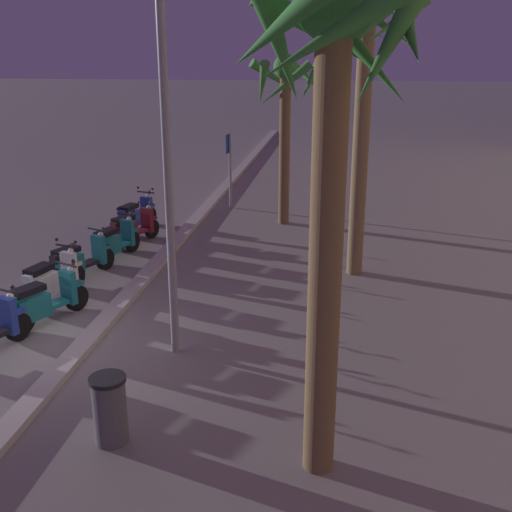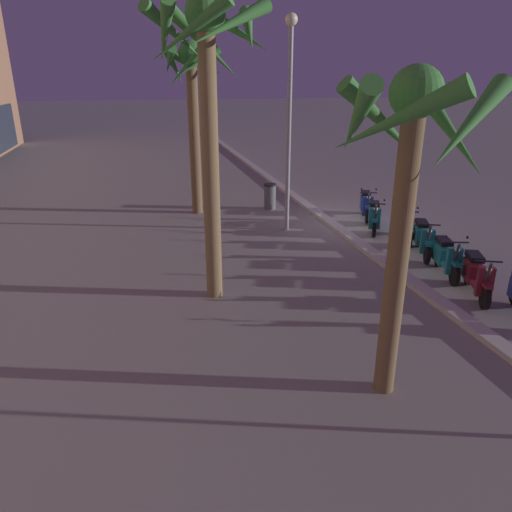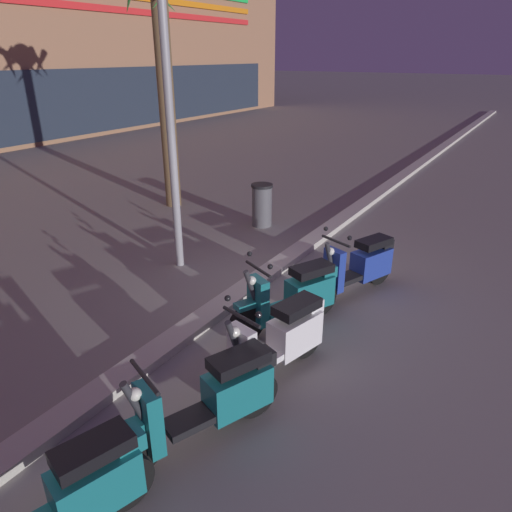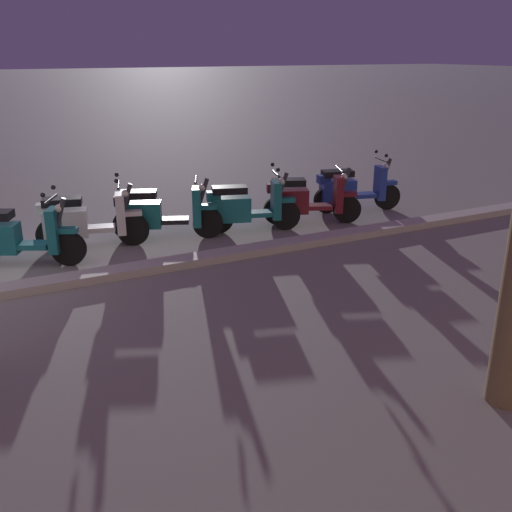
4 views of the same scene
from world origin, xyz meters
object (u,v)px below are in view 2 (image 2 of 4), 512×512
Objects in this scene: scooter_teal_far_back at (374,216)px; palm_tree_far_corner at (208,76)px; scooter_maroon_last_in_row at (476,275)px; palm_tree_by_mall_entrance at (192,88)px; scooter_teal_mid_centre at (422,237)px; scooter_white_tail_end at (401,225)px; scooter_blue_gap_after_mid at (366,204)px; palm_tree_mid_walkway at (407,161)px; street_lamp at (289,104)px; scooter_teal_lead_nearest at (446,257)px; litter_bin at (270,196)px.

scooter_teal_far_back is 0.27× the size of palm_tree_far_corner.
palm_tree_by_mall_entrance is at bearing 31.95° from scooter_maroon_last_in_row.
scooter_teal_mid_centre is at bearing -6.83° from scooter_maroon_last_in_row.
scooter_teal_far_back is 8.05m from palm_tree_far_corner.
scooter_white_tail_end is 2.52m from scooter_blue_gap_after_mid.
scooter_white_tail_end is at bearing -5.52° from scooter_maroon_last_in_row.
scooter_blue_gap_after_mid is at bearing -24.56° from palm_tree_mid_walkway.
street_lamp is (-2.77, -2.58, -0.41)m from palm_tree_by_mall_entrance.
palm_tree_by_mall_entrance reaches higher than scooter_maroon_last_in_row.
scooter_blue_gap_after_mid is at bearing -3.86° from scooter_maroon_last_in_row.
street_lamp is at bearing -7.16° from palm_tree_mid_walkway.
palm_tree_mid_walkway is (-2.78, 3.78, 3.17)m from scooter_maroon_last_in_row.
palm_tree_by_mall_entrance is (8.49, 5.30, 3.86)m from scooter_maroon_last_in_row.
palm_tree_by_mall_entrance is at bearing -3.92° from palm_tree_far_corner.
litter_bin is (7.16, 2.59, 0.03)m from scooter_teal_lead_nearest.
scooter_white_tail_end is at bearing -128.81° from palm_tree_by_mall_entrance.
scooter_teal_lead_nearest is at bearing -143.83° from palm_tree_by_mall_entrance.
scooter_white_tail_end is 8.50m from palm_tree_mid_walkway.
scooter_blue_gap_after_mid is 0.27× the size of street_lamp.
palm_tree_far_corner reaches higher than scooter_teal_far_back.
scooter_maroon_last_in_row is 8.74m from litter_bin.
palm_tree_by_mall_entrance is at bearing 70.32° from scooter_blue_gap_after_mid.
palm_tree_far_corner reaches higher than palm_tree_by_mall_entrance.
palm_tree_by_mall_entrance is at bearing 44.08° from scooter_teal_mid_centre.
scooter_maroon_last_in_row is 2.71m from scooter_teal_mid_centre.
litter_bin is at bearing -6.29° from palm_tree_mid_walkway.
litter_bin is (1.91, 2.99, 0.03)m from scooter_blue_gap_after_mid.
scooter_maroon_last_in_row is 3.95m from scooter_white_tail_end.
scooter_teal_far_back and scooter_blue_gap_after_mid have the same top height.
scooter_white_tail_end is 1.04× the size of scooter_blue_gap_after_mid.
scooter_teal_lead_nearest is 1.77× the size of litter_bin.
street_lamp is at bearing -35.02° from palm_tree_far_corner.
scooter_blue_gap_after_mid is at bearing -1.25° from scooter_white_tail_end.
palm_tree_by_mall_entrance is at bearing 7.65° from palm_tree_mid_walkway.
street_lamp is at bearing 45.01° from scooter_teal_mid_centre.
scooter_white_tail_end is (1.24, -0.06, 0.01)m from scooter_teal_mid_centre.
palm_tree_far_corner reaches higher than scooter_maroon_last_in_row.
scooter_blue_gap_after_mid is 0.29× the size of palm_tree_by_mall_entrance.
scooter_white_tail_end is at bearing -161.09° from scooter_teal_far_back.
scooter_teal_mid_centre is at bearing -172.35° from scooter_teal_far_back.
scooter_white_tail_end reaches higher than scooter_maroon_last_in_row.
scooter_teal_lead_nearest is 0.35× the size of palm_tree_mid_walkway.
street_lamp reaches higher than palm_tree_far_corner.
scooter_blue_gap_after_mid reaches higher than scooter_maroon_last_in_row.
scooter_teal_mid_centre reaches higher than litter_bin.
scooter_teal_far_back reaches higher than scooter_teal_mid_centre.
palm_tree_by_mall_entrance is (4.56, 5.68, 3.86)m from scooter_white_tail_end.
scooter_white_tail_end and scooter_teal_far_back have the same top height.
scooter_teal_far_back is (5.00, -0.01, 0.00)m from scooter_maroon_last_in_row.
scooter_teal_mid_centre is at bearing -153.07° from litter_bin.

